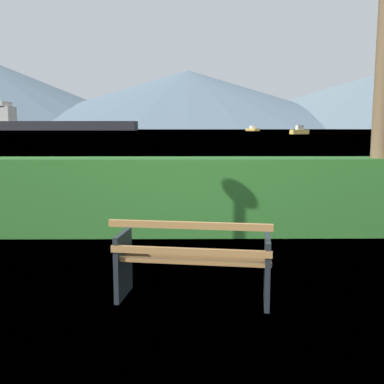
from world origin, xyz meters
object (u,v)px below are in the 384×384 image
cargo_ship_large (38,122)px  tender_far (253,129)px  park_bench (193,260)px  fishing_boat_near (299,131)px

cargo_ship_large → tender_far: cargo_ship_large is taller
park_bench → tender_far: (28.43, 197.05, 0.36)m
fishing_boat_near → tender_far: bearing=89.1°
tender_far → cargo_ship_large: bearing=162.0°
park_bench → fishing_boat_near: bearing=75.8°
cargo_ship_large → tender_far: size_ratio=9.91×
park_bench → fishing_boat_near: (26.93, 106.15, 0.33)m
park_bench → cargo_ship_large: bearing=108.2°
fishing_boat_near → tender_far: tender_far is taller
cargo_ship_large → fishing_boat_near: (102.94, -124.81, -3.27)m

